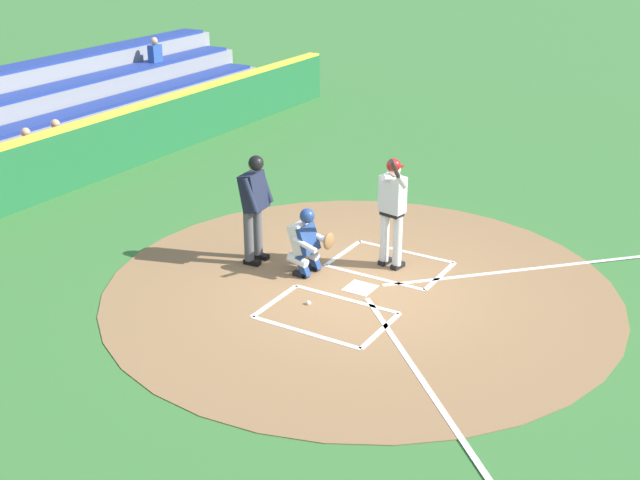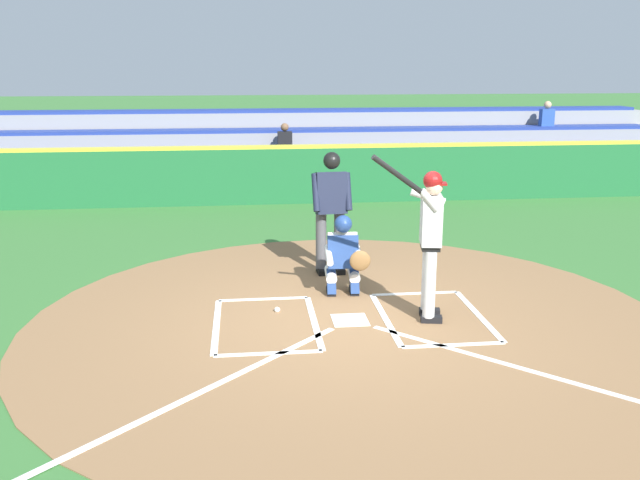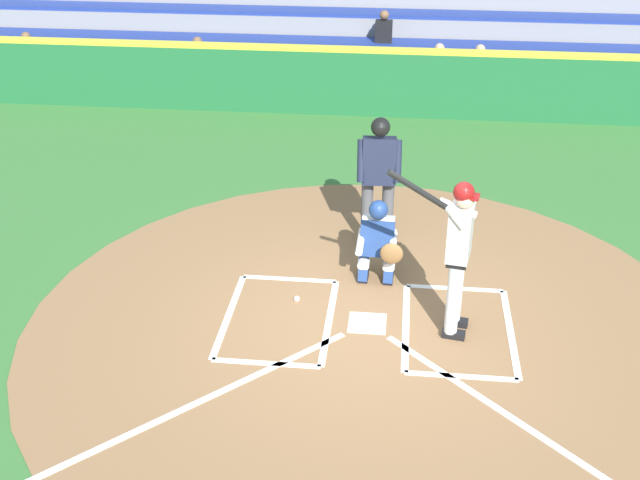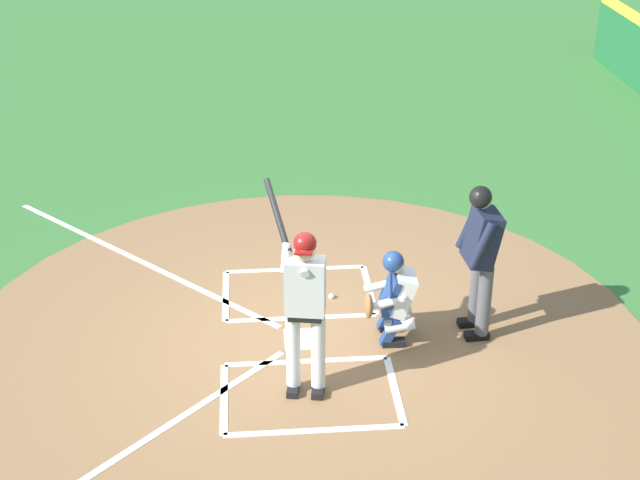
% 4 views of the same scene
% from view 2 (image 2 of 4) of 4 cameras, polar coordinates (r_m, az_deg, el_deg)
% --- Properties ---
extents(ground_plane, '(120.00, 120.00, 0.00)m').
position_cam_2_polar(ground_plane, '(8.60, 2.51, -6.75)').
color(ground_plane, '#387033').
extents(dirt_circle, '(8.00, 8.00, 0.01)m').
position_cam_2_polar(dirt_circle, '(8.60, 2.51, -6.72)').
color(dirt_circle, olive).
rests_on(dirt_circle, ground).
extents(home_plate_and_chalk, '(7.93, 4.91, 0.01)m').
position_cam_2_polar(home_plate_and_chalk, '(7.80, 3.51, -8.99)').
color(home_plate_and_chalk, white).
rests_on(home_plate_and_chalk, dirt_circle).
extents(batter, '(1.02, 0.59, 2.13)m').
position_cam_2_polar(batter, '(8.42, 9.13, 0.46)').
color(batter, silver).
rests_on(batter, ground).
extents(catcher, '(0.59, 0.62, 1.13)m').
position_cam_2_polar(catcher, '(9.38, 1.99, -1.13)').
color(catcher, black).
rests_on(catcher, ground).
extents(plate_umpire, '(0.60, 0.44, 1.86)m').
position_cam_2_polar(plate_umpire, '(10.19, 0.91, 2.97)').
color(plate_umpire, '#4C4C51').
rests_on(plate_umpire, ground).
extents(baseball, '(0.07, 0.07, 0.07)m').
position_cam_2_polar(baseball, '(8.88, -3.59, -5.81)').
color(baseball, white).
rests_on(baseball, ground).
extents(backstop_wall, '(22.00, 0.36, 1.31)m').
position_cam_2_polar(backstop_wall, '(15.66, -1.69, 5.49)').
color(backstop_wall, '#1E6033').
rests_on(backstop_wall, ground).
extents(bleacher_stand, '(20.00, 3.40, 2.10)m').
position_cam_2_polar(bleacher_stand, '(18.32, -2.40, 6.98)').
color(bleacher_stand, gray).
rests_on(bleacher_stand, ground).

